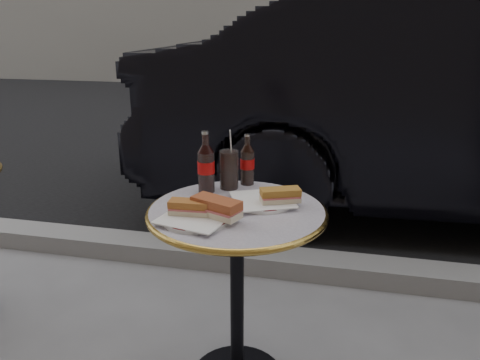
% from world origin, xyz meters
% --- Properties ---
extents(asphalt_road, '(40.00, 8.00, 0.00)m').
position_xyz_m(asphalt_road, '(0.00, 5.00, 0.00)').
color(asphalt_road, black).
rests_on(asphalt_road, ground).
extents(curb, '(40.00, 0.20, 0.12)m').
position_xyz_m(curb, '(0.00, 0.90, 0.05)').
color(curb, gray).
rests_on(curb, ground).
extents(bistro_table, '(0.62, 0.62, 0.73)m').
position_xyz_m(bistro_table, '(0.00, 0.00, 0.37)').
color(bistro_table, '#BAB2C4').
rests_on(bistro_table, ground).
extents(plate_left, '(0.29, 0.29, 0.01)m').
position_xyz_m(plate_left, '(-0.11, -0.13, 0.74)').
color(plate_left, silver).
rests_on(plate_left, bistro_table).
extents(plate_right, '(0.26, 0.26, 0.01)m').
position_xyz_m(plate_right, '(0.08, 0.07, 0.74)').
color(plate_right, white).
rests_on(plate_right, bistro_table).
extents(sandwich_left_a, '(0.13, 0.07, 0.05)m').
position_xyz_m(sandwich_left_a, '(-0.13, -0.11, 0.77)').
color(sandwich_left_a, '#AB632B').
rests_on(sandwich_left_a, plate_left).
extents(sandwich_left_b, '(0.18, 0.13, 0.06)m').
position_xyz_m(sandwich_left_b, '(-0.04, -0.11, 0.77)').
color(sandwich_left_b, '#9F4A28').
rests_on(sandwich_left_b, plate_left).
extents(sandwich_right, '(0.15, 0.11, 0.05)m').
position_xyz_m(sandwich_right, '(0.14, 0.06, 0.77)').
color(sandwich_right, '#A7702A').
rests_on(sandwich_right, plate_right).
extents(cola_bottle_left, '(0.08, 0.08, 0.23)m').
position_xyz_m(cola_bottle_left, '(-0.15, 0.14, 0.85)').
color(cola_bottle_left, black).
rests_on(cola_bottle_left, bistro_table).
extents(cola_bottle_right, '(0.07, 0.07, 0.20)m').
position_xyz_m(cola_bottle_right, '(-0.02, 0.26, 0.83)').
color(cola_bottle_right, black).
rests_on(cola_bottle_right, bistro_table).
extents(cola_glass, '(0.08, 0.08, 0.15)m').
position_xyz_m(cola_glass, '(-0.08, 0.20, 0.81)').
color(cola_glass, black).
rests_on(cola_glass, bistro_table).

